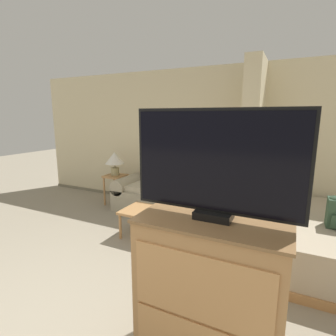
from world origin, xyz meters
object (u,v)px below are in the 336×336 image
object	(u,v)px
tv	(215,164)
bed	(334,240)
couch	(175,197)
table_lamp	(115,159)
tv_dresser	(211,293)
coffee_table	(147,213)

from	to	relation	value
tv	bed	xyz separation A→B (m)	(0.96, 1.96, -1.19)
couch	table_lamp	distance (m)	1.41
tv	couch	bearing A→B (deg)	119.14
tv	bed	bearing A→B (deg)	63.86
couch	tv	world-z (taller)	tv
tv_dresser	tv	distance (m)	0.91
couch	tv_dresser	xyz separation A→B (m)	(1.44, -2.59, 0.24)
table_lamp	tv	xyz separation A→B (m)	(2.72, -2.52, 0.55)
coffee_table	tv	bearing A→B (deg)	-47.31
couch	tv	size ratio (longest dim) A/B	2.07
table_lamp	coffee_table	bearing A→B (deg)	-37.17
table_lamp	tv	distance (m)	3.75
table_lamp	bed	xyz separation A→B (m)	(3.68, -0.56, -0.64)
coffee_table	tv_dresser	bearing A→B (deg)	-47.33
couch	bed	xyz separation A→B (m)	(2.40, -0.62, -0.04)
table_lamp	bed	bearing A→B (deg)	-8.71
tv	bed	world-z (taller)	tv
table_lamp	tv	world-z (taller)	tv
tv_dresser	bed	distance (m)	2.20
couch	tv_dresser	world-z (taller)	tv_dresser
bed	couch	bearing A→B (deg)	165.42
tv	coffee_table	bearing A→B (deg)	132.69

